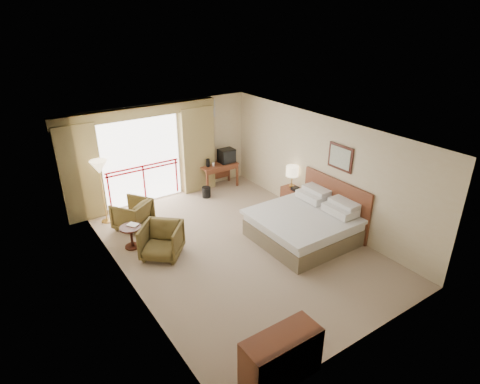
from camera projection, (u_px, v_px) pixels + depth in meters
floor at (237, 247)px, 9.20m from camera, size 7.00×7.00×0.00m
ceiling at (237, 133)px, 8.07m from camera, size 7.00×7.00×0.00m
wall_back at (168, 150)px, 11.27m from camera, size 5.00×0.00×5.00m
wall_front at (367, 274)px, 6.00m from camera, size 5.00×0.00×5.00m
wall_left at (124, 225)px, 7.36m from camera, size 0.00×7.00×7.00m
wall_right at (321, 170)px, 9.91m from camera, size 0.00×7.00×7.00m
balcony_door at (142, 161)px, 10.91m from camera, size 2.40×0.00×2.40m
balcony_railing at (143, 174)px, 11.05m from camera, size 2.09×0.03×1.02m
curtain_left at (80, 173)px, 9.95m from camera, size 1.00×0.26×2.50m
curtain_right at (197, 150)px, 11.63m from camera, size 1.00×0.26×2.50m
valance at (138, 112)px, 10.27m from camera, size 4.40×0.22×0.28m
hvac_vent at (207, 109)px, 11.49m from camera, size 0.50×0.04×0.50m
bed at (305, 225)px, 9.35m from camera, size 2.13×2.06×0.97m
headboard at (335, 204)px, 9.73m from camera, size 0.06×2.10×1.30m
framed_art at (340, 157)px, 9.24m from camera, size 0.04×0.72×0.60m
nightstand at (292, 198)px, 10.85m from camera, size 0.43×0.51×0.61m
table_lamp at (292, 171)px, 10.58m from camera, size 0.33×0.33×0.58m
phone at (295, 189)px, 10.57m from camera, size 0.18×0.14×0.08m
desk at (217, 169)px, 12.08m from camera, size 1.14×0.55×0.75m
tv at (227, 156)px, 12.04m from camera, size 0.46×0.37×0.42m
coffee_maker at (208, 163)px, 11.75m from camera, size 0.12×0.12×0.23m
cup at (213, 164)px, 11.81m from camera, size 0.08×0.08×0.11m
wastebasket at (206, 192)px, 11.56m from camera, size 0.31×0.31×0.31m
armchair_far at (134, 227)px, 10.02m from camera, size 1.10×1.10×0.73m
armchair_near at (163, 255)px, 8.87m from camera, size 1.17×1.17×0.76m
side_table at (131, 233)px, 9.03m from camera, size 0.48×0.48×0.52m
book at (130, 227)px, 8.96m from camera, size 0.28×0.30×0.02m
floor_lamp at (99, 170)px, 9.71m from camera, size 0.42×0.42×1.65m
dresser at (281, 357)px, 5.77m from camera, size 1.19×0.51×0.79m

